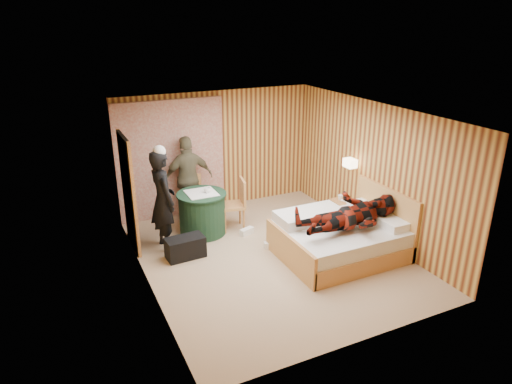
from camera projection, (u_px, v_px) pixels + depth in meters
name	position (u px, v px, depth m)	size (l,w,h in m)	color
floor	(270.00, 255.00, 7.93)	(4.20, 5.00, 0.01)	tan
ceiling	(271.00, 113.00, 7.04)	(4.20, 5.00, 0.01)	white
wall_back	(216.00, 151.00, 9.59)	(4.20, 0.02, 2.50)	#E1B956
wall_left	(142.00, 210.00, 6.64)	(0.02, 5.00, 2.50)	#E1B956
wall_right	(373.00, 171.00, 8.33)	(0.02, 5.00, 2.50)	#E1B956
curtain	(171.00, 160.00, 9.15)	(2.20, 0.08, 2.40)	beige
doorway	(128.00, 193.00, 7.92)	(0.06, 0.90, 2.05)	black
wall_lamp	(350.00, 163.00, 8.62)	(0.26, 0.24, 0.16)	gold
bed	(340.00, 238.00, 7.88)	(2.01, 1.59, 1.09)	#E1B05C
nightstand	(343.00, 213.00, 9.01)	(0.38, 0.52, 0.50)	#E1B05C
round_table	(202.00, 213.00, 8.62)	(0.93, 0.93, 0.83)	#20462E
chair_far	(191.00, 194.00, 9.20)	(0.53, 0.53, 0.93)	#E1B05C
chair_near	(237.00, 200.00, 8.77)	(0.54, 0.54, 1.00)	#E1B05C
duffel_bag	(185.00, 247.00, 7.82)	(0.65, 0.35, 0.37)	black
sneaker_left	(247.00, 231.00, 8.68)	(0.28, 0.11, 0.12)	white
sneaker_right	(271.00, 245.00, 8.17)	(0.26, 0.11, 0.12)	white
woman_standing	(163.00, 200.00, 7.92)	(0.66, 0.43, 1.81)	black
man_at_table	(188.00, 178.00, 9.12)	(1.01, 0.42, 1.72)	#686145
man_on_bed	(352.00, 207.00, 7.46)	(1.77, 0.67, 0.86)	#661409
book_lower	(345.00, 202.00, 8.88)	(0.17, 0.22, 0.02)	white
book_upper	(345.00, 201.00, 8.88)	(0.16, 0.22, 0.02)	white
cup_nightstand	(340.00, 197.00, 9.02)	(0.10, 0.10, 0.09)	white
cup_table	(207.00, 190.00, 8.45)	(0.12, 0.12, 0.10)	white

